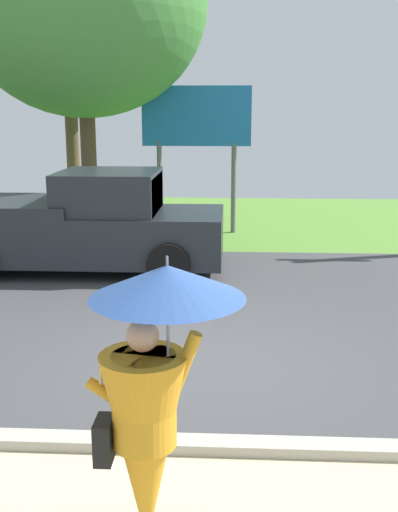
{
  "coord_description": "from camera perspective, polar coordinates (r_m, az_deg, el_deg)",
  "views": [
    {
      "loc": [
        0.31,
        -7.2,
        3.07
      ],
      "look_at": [
        -0.14,
        1.0,
        1.1
      ],
      "focal_mm": 44.43,
      "sensor_mm": 36.0,
      "label": 1
    }
  ],
  "objects": [
    {
      "name": "ground_plane",
      "position": [
        10.62,
        1.32,
        -3.59
      ],
      "size": [
        40.0,
        22.0,
        0.2
      ],
      "color": "#424244"
    },
    {
      "name": "roadside_billboard",
      "position": [
        15.36,
        -0.23,
        11.55
      ],
      "size": [
        2.6,
        0.12,
        3.5
      ],
      "color": "slate",
      "rests_on": "ground_plane"
    },
    {
      "name": "pickup_truck",
      "position": [
        12.06,
        -10.19,
        2.77
      ],
      "size": [
        5.2,
        2.28,
        1.88
      ],
      "rotation": [
        0.0,
        0.0,
        -0.14
      ],
      "color": "#23282D",
      "rests_on": "ground_plane"
    },
    {
      "name": "monk_pedestrian",
      "position": [
        4.4,
        -4.42,
        -12.99
      ],
      "size": [
        1.09,
        1.03,
        2.13
      ],
      "rotation": [
        0.0,
        0.0,
        -0.22
      ],
      "color": "orange",
      "rests_on": "ground_plane"
    },
    {
      "name": "tree_center_back",
      "position": [
        15.26,
        -10.44,
        21.57
      ],
      "size": [
        5.55,
        5.55,
        7.8
      ],
      "color": "brown",
      "rests_on": "ground_plane"
    },
    {
      "name": "tree_left_far",
      "position": [
        18.36,
        -11.73,
        18.26
      ],
      "size": [
        3.64,
        3.64,
        6.36
      ],
      "color": "brown",
      "rests_on": "ground_plane"
    }
  ]
}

